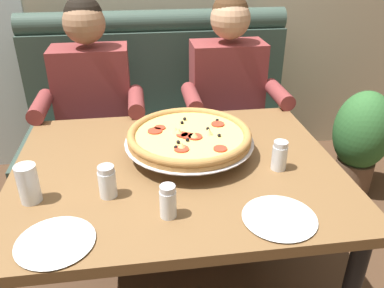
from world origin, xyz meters
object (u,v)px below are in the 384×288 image
booth_bench (162,136)px  shaker_pepper_flakes (107,183)px  dining_table (177,184)px  patio_chair (7,67)px  plate_near_right (55,240)px  shaker_oregano (168,203)px  diner_right (230,103)px  potted_plant (361,138)px  pizza (189,136)px  shaker_parmesan (279,157)px  drinking_glass (29,186)px  plate_near_left (280,216)px  diner_left (93,111)px

booth_bench → shaker_pepper_flakes: size_ratio=14.62×
dining_table → patio_chair: 2.56m
booth_bench → plate_near_right: booth_bench is taller
dining_table → shaker_oregano: bearing=-100.9°
dining_table → diner_right: bearing=61.7°
booth_bench → patio_chair: booth_bench is taller
patio_chair → potted_plant: patio_chair is taller
pizza → plate_near_right: (-0.44, -0.45, -0.07)m
shaker_parmesan → patio_chair: (-1.62, 2.31, -0.28)m
diner_right → patio_chair: size_ratio=1.48×
plate_near_right → patio_chair: bearing=108.3°
dining_table → plate_near_right: plate_near_right is taller
diner_right → patio_chair: (-1.62, 1.54, -0.19)m
patio_chair → drinking_glass: bearing=-72.5°
drinking_glass → shaker_parmesan: bearing=5.2°
drinking_glass → patio_chair: 2.52m
drinking_glass → patio_chair: (-0.75, 2.39, -0.29)m
diner_right → plate_near_right: diner_right is taller
shaker_pepper_flakes → patio_chair: size_ratio=0.13×
pizza → patio_chair: size_ratio=0.59×
diner_right → plate_near_left: 1.06m
shaker_parmesan → plate_near_left: shaker_parmesan is taller
diner_left → diner_right: (0.74, 0.00, 0.00)m
dining_table → shaker_pepper_flakes: (-0.25, -0.16, 0.13)m
shaker_parmesan → shaker_pepper_flakes: (-0.62, -0.09, 0.00)m
booth_bench → plate_near_left: bearing=-78.1°
booth_bench → shaker_pepper_flakes: 1.21m
dining_table → plate_near_left: size_ratio=5.31×
plate_near_left → potted_plant: bearing=49.1°
shaker_oregano → patio_chair: size_ratio=0.13×
pizza → potted_plant: (1.20, 0.69, -0.45)m
pizza → drinking_glass: bearing=-157.2°
booth_bench → plate_near_right: bearing=-106.1°
shaker_parmesan → booth_bench: bearing=109.9°
shaker_parmesan → patio_chair: 2.83m
potted_plant → drinking_glass: bearing=-152.1°
booth_bench → dining_table: booth_bench is taller
shaker_parmesan → shaker_pepper_flakes: same height
potted_plant → shaker_parmesan: bearing=-136.3°
diner_left → shaker_oregano: size_ratio=11.52×
shaker_parmesan → potted_plant: 1.30m
shaker_oregano → plate_near_left: shaker_oregano is taller
shaker_oregano → diner_left: bearing=107.6°
drinking_glass → patio_chair: size_ratio=0.15×
plate_near_right → potted_plant: size_ratio=0.32×
shaker_oregano → plate_near_right: 0.34m
shaker_oregano → patio_chair: bearing=115.2°
diner_left → plate_near_right: diner_left is taller
shaker_oregano → plate_near_left: bearing=-10.8°
plate_near_left → plate_near_right: (-0.66, -0.01, 0.00)m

